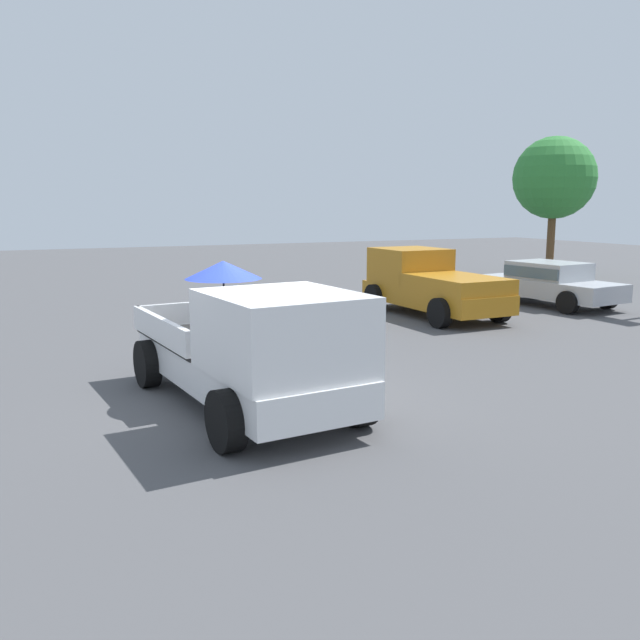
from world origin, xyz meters
TOP-DOWN VIEW (x-y plane):
  - ground_plane at (0.00, 0.00)m, footprint 80.00×80.00m
  - pickup_truck_main at (0.47, 0.04)m, footprint 5.20×2.62m
  - pickup_truck_red at (-5.98, 7.44)m, footprint 4.84×2.25m
  - parked_sedan_near at (-5.91, 11.75)m, footprint 4.48×2.36m
  - tree_by_lot at (-11.87, 17.39)m, footprint 3.35×3.35m

SIDE VIEW (x-z plane):
  - ground_plane at x=0.00m, z-range 0.00..0.00m
  - parked_sedan_near at x=-5.91m, z-range 0.08..1.41m
  - pickup_truck_red at x=-5.98m, z-range -0.03..1.77m
  - pickup_truck_main at x=0.47m, z-range -0.13..2.06m
  - tree_by_lot at x=-11.87m, z-range 1.20..7.00m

